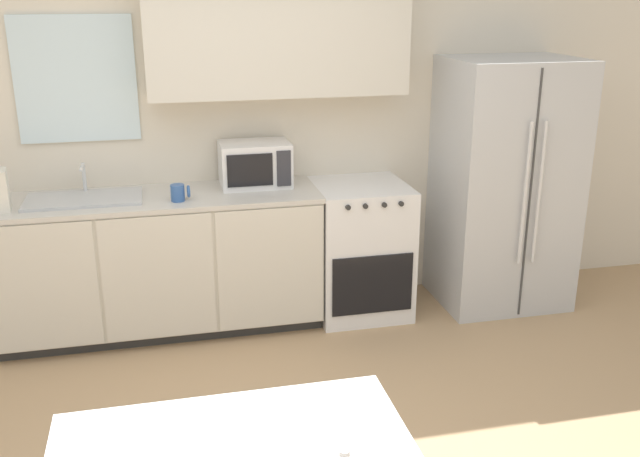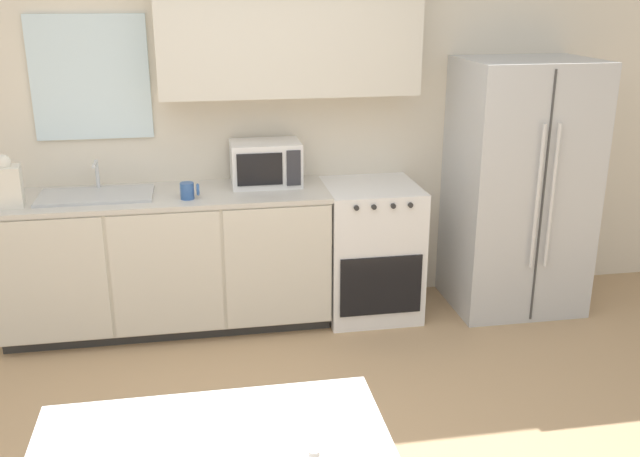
{
  "view_description": "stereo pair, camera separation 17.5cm",
  "coord_description": "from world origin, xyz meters",
  "px_view_note": "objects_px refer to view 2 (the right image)",
  "views": [
    {
      "loc": [
        -0.34,
        -2.68,
        2.16
      ],
      "look_at": [
        0.4,
        0.51,
        1.05
      ],
      "focal_mm": 40.0,
      "sensor_mm": 36.0,
      "label": 1
    },
    {
      "loc": [
        -0.17,
        -2.71,
        2.16
      ],
      "look_at": [
        0.4,
        0.51,
        1.05
      ],
      "focal_mm": 40.0,
      "sensor_mm": 36.0,
      "label": 2
    }
  ],
  "objects_px": {
    "oven_range": "(370,250)",
    "microwave": "(266,163)",
    "refrigerator": "(519,187)",
    "coffee_mug": "(189,191)"
  },
  "relations": [
    {
      "from": "refrigerator",
      "to": "microwave",
      "type": "relative_size",
      "value": 3.8
    },
    {
      "from": "oven_range",
      "to": "microwave",
      "type": "distance_m",
      "value": 0.93
    },
    {
      "from": "oven_range",
      "to": "coffee_mug",
      "type": "height_order",
      "value": "coffee_mug"
    },
    {
      "from": "microwave",
      "to": "coffee_mug",
      "type": "relative_size",
      "value": 3.85
    },
    {
      "from": "coffee_mug",
      "to": "refrigerator",
      "type": "bearing_deg",
      "value": 2.51
    },
    {
      "from": "microwave",
      "to": "coffee_mug",
      "type": "bearing_deg",
      "value": -153.22
    },
    {
      "from": "coffee_mug",
      "to": "oven_range",
      "type": "bearing_deg",
      "value": 6.38
    },
    {
      "from": "microwave",
      "to": "coffee_mug",
      "type": "height_order",
      "value": "microwave"
    },
    {
      "from": "oven_range",
      "to": "refrigerator",
      "type": "xyz_separation_m",
      "value": [
        1.03,
        -0.04,
        0.41
      ]
    },
    {
      "from": "refrigerator",
      "to": "coffee_mug",
      "type": "bearing_deg",
      "value": -177.49
    }
  ]
}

